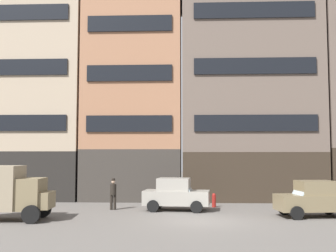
% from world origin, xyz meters
% --- Properties ---
extents(ground_plane, '(120.00, 120.00, 0.00)m').
position_xyz_m(ground_plane, '(0.00, 0.00, 0.00)').
color(ground_plane, '#605B56').
extents(building_far_left, '(8.82, 6.77, 15.44)m').
position_xyz_m(building_far_left, '(-12.34, 10.60, 7.76)').
color(building_far_left, black).
rests_on(building_far_left, ground_plane).
extents(building_center_left, '(7.39, 6.77, 17.79)m').
position_xyz_m(building_center_left, '(-4.58, 10.60, 8.94)').
color(building_center_left, '#38332D').
rests_on(building_center_left, ground_plane).
extents(building_center_right, '(10.18, 6.77, 15.36)m').
position_xyz_m(building_center_right, '(3.86, 10.60, 7.72)').
color(building_center_right, '#33281E').
rests_on(building_center_right, ground_plane).
extents(delivery_truck_near, '(4.45, 2.37, 2.62)m').
position_xyz_m(delivery_truck_near, '(-9.61, -0.16, 1.42)').
color(delivery_truck_near, '#7A6B4C').
rests_on(delivery_truck_near, ground_plane).
extents(sedan_dark, '(3.85, 2.18, 1.83)m').
position_xyz_m(sedan_dark, '(-1.35, 3.75, 0.91)').
color(sedan_dark, gray).
rests_on(sedan_dark, ground_plane).
extents(sedan_light, '(3.86, 2.21, 1.83)m').
position_xyz_m(sedan_light, '(5.72, 1.61, 0.91)').
color(sedan_light, '#7A6B4C').
rests_on(sedan_light, ground_plane).
extents(pedestrian_officer, '(0.50, 0.50, 1.79)m').
position_xyz_m(pedestrian_officer, '(-4.98, 3.93, 0.98)').
color(pedestrian_officer, black).
rests_on(pedestrian_officer, ground_plane).
extents(fire_hydrant_curbside, '(0.24, 0.24, 0.83)m').
position_xyz_m(fire_hydrant_curbside, '(0.92, 5.39, 0.43)').
color(fire_hydrant_curbside, maroon).
rests_on(fire_hydrant_curbside, ground_plane).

